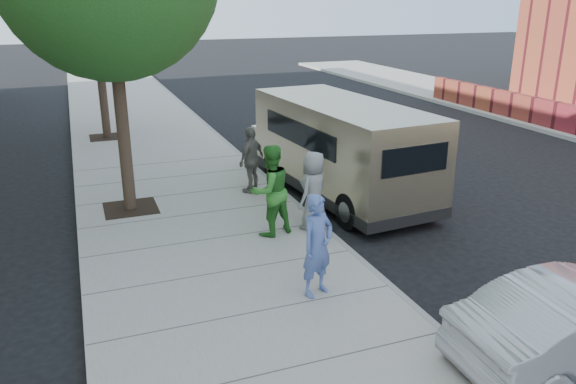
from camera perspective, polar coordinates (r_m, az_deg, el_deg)
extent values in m
plane|color=black|center=(11.82, -3.23, -4.76)|extent=(120.00, 120.00, 0.00)
cube|color=gray|center=(11.56, -7.98, -5.10)|extent=(5.00, 60.00, 0.15)
cube|color=gray|center=(12.27, 3.19, -3.48)|extent=(0.12, 60.00, 0.16)
cube|color=black|center=(13.57, -15.69, -1.57)|extent=(1.20, 1.20, 0.01)
cylinder|color=#38281E|center=(13.03, -16.46, 6.59)|extent=(0.28, 0.28, 3.96)
cube|color=black|center=(20.86, -17.87, 5.35)|extent=(1.20, 1.20, 0.01)
cylinder|color=#38281E|center=(20.55, -18.37, 10.11)|extent=(0.28, 0.28, 3.52)
sphere|color=#1E501A|center=(20.35, -19.22, 17.91)|extent=(3.80, 3.80, 3.80)
cylinder|color=gray|center=(12.01, 2.30, -0.56)|extent=(0.06, 0.06, 1.18)
cube|color=gray|center=(11.81, 2.34, 2.33)|extent=(0.24, 0.12, 0.08)
cube|color=#2D2D30|center=(11.72, 2.01, 2.94)|extent=(0.15, 0.14, 0.23)
cube|color=#2D2D30|center=(11.83, 2.69, 3.08)|extent=(0.15, 0.14, 0.23)
cube|color=tan|center=(14.08, 5.39, 4.72)|extent=(2.63, 6.00, 2.15)
cube|color=tan|center=(16.94, -0.20, 5.39)|extent=(2.03, 0.76, 0.92)
cube|color=black|center=(11.66, 12.83, 3.19)|extent=(1.62, 0.15, 0.59)
cylinder|color=black|center=(15.54, -1.37, 2.77)|extent=(0.35, 0.84, 0.82)
cylinder|color=black|center=(16.38, 4.72, 3.56)|extent=(0.35, 0.84, 0.82)
cylinder|color=black|center=(12.21, 6.31, -1.97)|extent=(0.35, 0.84, 0.82)
cylinder|color=black|center=(13.27, 13.34, -0.66)|extent=(0.35, 0.84, 0.82)
imported|color=#5169AC|center=(9.07, 3.00, -5.44)|extent=(0.74, 0.62, 1.72)
imported|color=#32842B|center=(11.34, -1.81, 0.15)|extent=(1.08, 0.94, 1.89)
imported|color=gray|center=(11.67, 2.63, 0.13)|extent=(0.98, 0.91, 1.68)
imported|color=slate|center=(13.98, -3.73, 3.29)|extent=(1.01, 0.93, 1.66)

